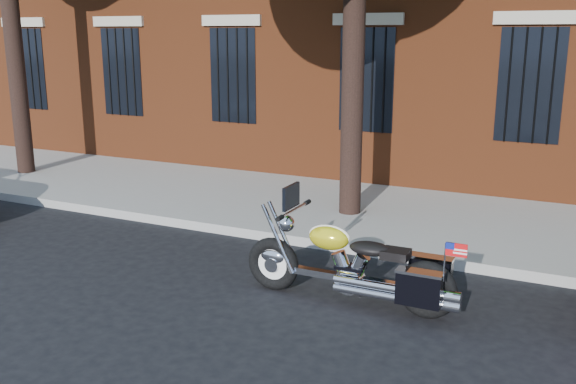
% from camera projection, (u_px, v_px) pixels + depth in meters
% --- Properties ---
extents(ground, '(120.00, 120.00, 0.00)m').
position_uv_depth(ground, '(238.00, 272.00, 8.56)').
color(ground, black).
rests_on(ground, ground).
extents(curb, '(40.00, 0.16, 0.15)m').
position_uv_depth(curb, '(284.00, 238.00, 9.74)').
color(curb, gray).
rests_on(curb, ground).
extents(sidewalk, '(40.00, 3.60, 0.15)m').
position_uv_depth(sidewalk, '(330.00, 208.00, 11.39)').
color(sidewalk, gray).
rests_on(sidewalk, ground).
extents(motorcycle, '(2.69, 0.78, 1.36)m').
position_uv_depth(motorcycle, '(357.00, 269.00, 7.39)').
color(motorcycle, black).
rests_on(motorcycle, ground).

